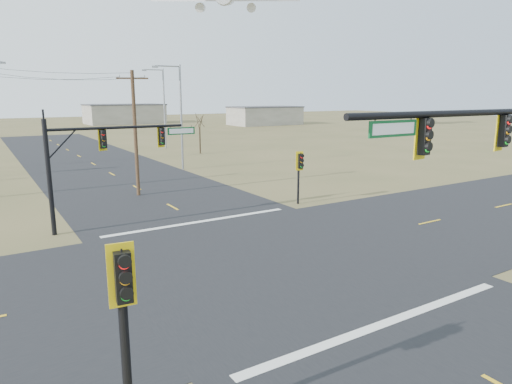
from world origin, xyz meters
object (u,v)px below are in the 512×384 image
pedestal_signal_ne (300,165)px  mast_arm_far (106,148)px  mast_arm_near (508,157)px  streetlight_b (163,104)px  utility_pole_near (135,132)px  streetlight_a (179,112)px  pedestal_signal_sw (124,307)px  bare_tree_c (199,120)px

pedestal_signal_ne → mast_arm_far: bearing=-170.3°
mast_arm_near → streetlight_b: bearing=75.1°
mast_arm_far → utility_pole_near: size_ratio=0.93×
streetlight_a → streetlight_b: (5.60, 19.65, 0.39)m
pedestal_signal_ne → streetlight_a: streetlight_a is taller
pedestal_signal_ne → streetlight_b: (4.48, 38.71, 3.55)m
mast_arm_far → utility_pole_near: utility_pole_near is taller
mast_arm_near → streetlight_a: (2.85, 35.85, 0.41)m
pedestal_signal_sw → utility_pole_near: 27.02m
mast_arm_near → streetlight_a: size_ratio=1.05×
pedestal_signal_ne → utility_pole_near: 12.78m
mast_arm_near → pedestal_signal_sw: mast_arm_near is taller
mast_arm_near → utility_pole_near: size_ratio=1.18×
mast_arm_near → pedestal_signal_ne: (3.97, 16.79, -2.76)m
mast_arm_near → streetlight_b: 56.14m
mast_arm_far → pedestal_signal_ne: mast_arm_far is taller
mast_arm_far → pedestal_signal_sw: 18.61m
streetlight_b → bare_tree_c: (1.86, -8.45, -1.96)m
mast_arm_far → streetlight_b: (17.41, 37.34, 1.73)m
mast_arm_far → streetlight_b: 41.23m
utility_pole_near → pedestal_signal_sw: bearing=-107.9°
utility_pole_near → mast_arm_far: bearing=-118.1°
utility_pole_near → streetlight_a: (7.75, 10.09, 1.08)m
pedestal_signal_sw → streetlight_b: bearing=75.4°
streetlight_a → pedestal_signal_sw: bearing=-93.1°
utility_pole_near → streetlight_b: bearing=65.8°
mast_arm_far → bare_tree_c: bearing=33.3°
mast_arm_near → bare_tree_c: 48.17m
mast_arm_far → bare_tree_c: 34.72m
mast_arm_near → pedestal_signal_sw: size_ratio=2.32×
utility_pole_near → bare_tree_c: (15.21, 21.29, -0.50)m
pedestal_signal_sw → streetlight_a: streetlight_a is taller
streetlight_b → bare_tree_c: 8.88m
pedestal_signal_sw → bare_tree_c: size_ratio=0.85×
bare_tree_c → pedestal_signal_sw: bearing=-116.6°
mast_arm_far → streetlight_b: size_ratio=0.78×
pedestal_signal_ne → pedestal_signal_sw: size_ratio=0.79×
mast_arm_near → pedestal_signal_ne: mast_arm_near is taller
mast_arm_near → streetlight_b: (8.45, 55.50, 0.80)m
mast_arm_near → bare_tree_c: size_ratio=1.98×
pedestal_signal_sw → streetlight_a: bearing=72.6°
streetlight_b → bare_tree_c: bearing=-60.4°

